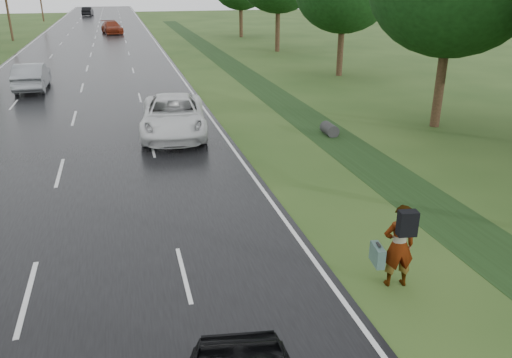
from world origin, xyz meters
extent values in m
plane|color=#284418|center=(0.00, 0.00, 0.00)|extent=(220.00, 220.00, 0.00)
cube|color=black|center=(0.00, 45.00, 0.02)|extent=(14.00, 180.00, 0.04)
cube|color=silver|center=(6.75, 45.00, 0.04)|extent=(0.12, 180.00, 0.01)
cube|color=silver|center=(-6.75, 45.00, 0.04)|extent=(0.12, 180.00, 0.01)
cube|color=silver|center=(0.00, 45.00, 0.04)|extent=(0.12, 180.00, 0.01)
cube|color=black|center=(11.50, 20.00, 0.00)|extent=(2.20, 120.00, 0.01)
cylinder|color=#2D2D2D|center=(11.50, 10.00, 0.25)|extent=(0.56, 1.00, 0.56)
cylinder|color=#322014|center=(17.00, 10.00, 1.92)|extent=(0.44, 0.44, 3.84)
cylinder|color=#322014|center=(18.20, 24.00, 1.76)|extent=(0.44, 0.44, 3.52)
cylinder|color=#322014|center=(17.80, 38.00, 2.08)|extent=(0.44, 0.44, 4.16)
cylinder|color=#322014|center=(17.50, 52.00, 1.84)|extent=(0.44, 0.44, 3.68)
imported|color=#A5998C|center=(8.20, -1.65, 1.02)|extent=(0.81, 0.59, 2.04)
cube|color=black|center=(8.16, -1.95, 1.74)|extent=(0.44, 0.30, 0.57)
cube|color=#405D57|center=(7.79, -1.48, 0.75)|extent=(0.27, 0.59, 0.46)
cube|color=black|center=(7.79, -1.48, 1.02)|extent=(0.08, 0.20, 0.04)
imported|color=white|center=(4.65, 11.91, 0.89)|extent=(3.45, 6.36, 1.69)
imported|color=#93969B|center=(-2.98, 24.33, 0.88)|extent=(1.79, 5.09, 1.68)
imported|color=maroon|center=(2.06, 60.23, 0.82)|extent=(3.09, 5.70, 1.57)
imported|color=black|center=(-2.45, 97.45, 0.87)|extent=(2.12, 5.14, 1.66)
camera|label=1|loc=(2.49, -10.37, 6.61)|focal=35.00mm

